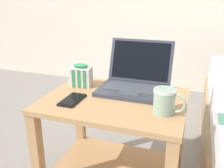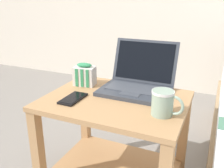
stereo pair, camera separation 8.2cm
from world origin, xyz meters
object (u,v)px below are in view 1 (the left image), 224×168
(snack_bag, at_px, (81,76))
(cell_phone, at_px, (72,100))
(laptop, at_px, (135,80))
(mug_front_left, at_px, (165,100))

(snack_bag, relative_size, cell_phone, 0.81)
(laptop, xyz_separation_m, snack_bag, (-0.27, -0.04, 0.01))
(laptop, relative_size, snack_bag, 2.77)
(cell_phone, bearing_deg, snack_bag, 104.19)
(laptop, bearing_deg, cell_phone, -134.45)
(mug_front_left, xyz_separation_m, snack_bag, (-0.44, 0.17, -0.00))
(cell_phone, bearing_deg, laptop, 45.55)
(snack_bag, bearing_deg, mug_front_left, -21.58)
(laptop, bearing_deg, mug_front_left, -51.40)
(mug_front_left, distance_m, cell_phone, 0.40)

